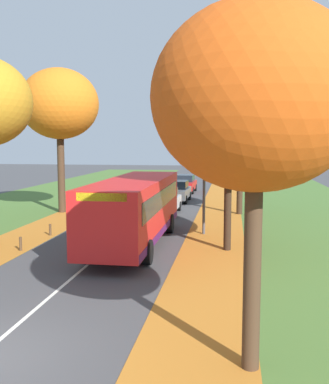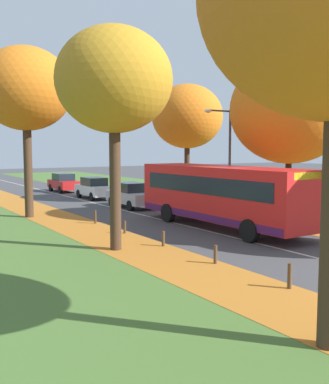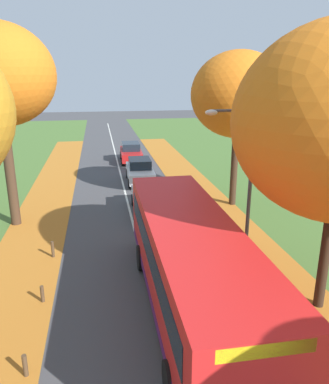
% 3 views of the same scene
% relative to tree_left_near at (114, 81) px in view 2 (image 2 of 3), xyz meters
% --- Properties ---
extents(leaf_litter_left, '(2.80, 60.00, 0.00)m').
position_rel_tree_left_near_xyz_m(leaf_litter_left, '(0.75, 4.28, -6.30)').
color(leaf_litter_left, '#B26B23').
rests_on(leaf_litter_left, grass_verge_left).
extents(grass_verge_right, '(12.00, 90.00, 0.01)m').
position_rel_tree_left_near_xyz_m(grass_verge_right, '(14.55, 10.28, -6.31)').
color(grass_verge_right, '#476B2D').
rests_on(grass_verge_right, ground).
extents(leaf_litter_right, '(2.80, 60.00, 0.00)m').
position_rel_tree_left_near_xyz_m(leaf_litter_right, '(9.95, 4.28, -6.30)').
color(leaf_litter_right, '#B26B23').
rests_on(leaf_litter_right, grass_verge_right).
extents(road_centre_line, '(0.12, 80.00, 0.01)m').
position_rel_tree_left_near_xyz_m(road_centre_line, '(5.35, 10.28, -6.31)').
color(road_centre_line, silver).
rests_on(road_centre_line, ground).
extents(tree_left_near, '(4.34, 4.34, 8.31)m').
position_rel_tree_left_near_xyz_m(tree_left_near, '(0.00, 0.00, 0.00)').
color(tree_left_near, '#422D1E').
rests_on(tree_left_near, ground).
extents(tree_left_mid, '(5.06, 5.06, 9.36)m').
position_rel_tree_left_near_xyz_m(tree_left_mid, '(-0.37, 9.89, 0.73)').
color(tree_left_mid, '#422D1E').
rests_on(tree_left_mid, ground).
extents(tree_right_near, '(6.18, 6.18, 8.61)m').
position_rel_tree_left_near_xyz_m(tree_right_near, '(10.55, 0.96, -0.49)').
color(tree_right_near, black).
rests_on(tree_right_near, ground).
extents(tree_right_mid, '(5.02, 5.02, 8.35)m').
position_rel_tree_left_near_xyz_m(tree_right_mid, '(11.23, 10.88, -0.24)').
color(tree_right_mid, '#382619').
rests_on(tree_right_mid, ground).
extents(bollard_second, '(0.12, 0.12, 0.72)m').
position_rel_tree_left_near_xyz_m(bollard_second, '(1.82, -6.89, -5.95)').
color(bollard_second, '#4C3823').
rests_on(bollard_second, ground).
extents(bollard_third, '(0.12, 0.12, 0.63)m').
position_rel_tree_left_near_xyz_m(bollard_third, '(1.83, -3.70, -5.99)').
color(bollard_third, '#4C3823').
rests_on(bollard_third, ground).
extents(bollard_fourth, '(0.12, 0.12, 0.61)m').
position_rel_tree_left_near_xyz_m(bollard_fourth, '(1.83, -0.51, -6.01)').
color(bollard_fourth, '#4C3823').
rests_on(bollard_fourth, ground).
extents(bollard_fifth, '(0.12, 0.12, 0.58)m').
position_rel_tree_left_near_xyz_m(bollard_fifth, '(1.82, 2.69, -6.02)').
color(bollard_fifth, '#4C3823').
rests_on(bollard_fifth, ground).
extents(bollard_sixth, '(0.12, 0.12, 0.69)m').
position_rel_tree_left_near_xyz_m(bollard_sixth, '(1.82, 5.88, -5.97)').
color(bollard_sixth, '#4C3823').
rests_on(bollard_sixth, ground).
extents(streetlamp_right, '(1.89, 0.28, 6.00)m').
position_rel_tree_left_near_xyz_m(streetlamp_right, '(9.02, 4.18, -2.57)').
color(streetlamp_right, '#47474C').
rests_on(streetlamp_right, ground).
extents(bus, '(2.70, 10.41, 2.98)m').
position_rel_tree_left_near_xyz_m(bus, '(6.42, 1.40, -4.61)').
color(bus, red).
rests_on(bus, ground).
extents(car_silver_lead, '(1.83, 4.22, 1.62)m').
position_rel_tree_left_near_xyz_m(car_silver_lead, '(6.42, 10.41, -5.50)').
color(car_silver_lead, '#B7BABF').
rests_on(car_silver_lead, ground).
extents(car_white_following, '(1.86, 4.24, 1.62)m').
position_rel_tree_left_near_xyz_m(car_white_following, '(6.55, 16.42, -5.50)').
color(car_white_following, silver).
rests_on(car_white_following, ground).
extents(car_red_third_in_line, '(1.86, 4.24, 1.62)m').
position_rel_tree_left_near_xyz_m(car_red_third_in_line, '(6.51, 22.88, -5.50)').
color(car_red_third_in_line, '#B21919').
rests_on(car_red_third_in_line, ground).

